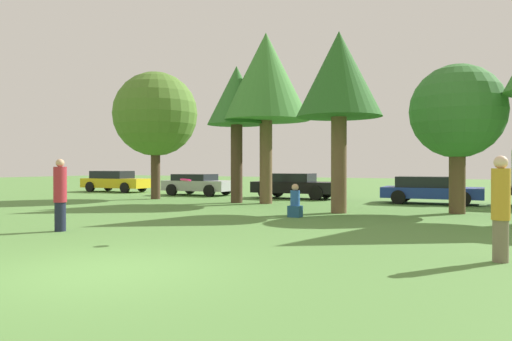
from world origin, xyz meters
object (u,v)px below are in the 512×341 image
bystander_sitting (295,203)px  parked_car_black (294,185)px  frisbee (186,180)px  tree_2 (266,78)px  tree_1 (237,99)px  tree_3 (339,77)px  person_catcher (501,207)px  tree_0 (155,115)px  tree_4 (457,113)px  parked_car_yellow (115,181)px  person_thrower (60,195)px  parked_car_silver (198,184)px  parked_car_blue (430,189)px

bystander_sitting → parked_car_black: 9.07m
frisbee → tree_2: bearing=107.9°
tree_1 → tree_3: (5.63, -2.36, 0.10)m
person_catcher → tree_1: tree_1 is taller
frisbee → tree_0: tree_0 is taller
person_catcher → tree_0: (-15.84, 9.63, 3.30)m
tree_1 → tree_4: (9.33, -0.60, -1.17)m
bystander_sitting → parked_car_yellow: parked_car_yellow is taller
tree_1 → tree_3: bearing=-22.8°
tree_4 → parked_car_black: (-8.22, 4.47, -2.83)m
tree_4 → person_catcher: bearing=-79.4°
tree_2 → parked_car_yellow: (-12.96, 3.93, -4.84)m
person_thrower → tree_1: 11.09m
frisbee → parked_car_black: (-3.59, 13.92, -0.66)m
tree_0 → tree_4: 14.23m
person_thrower → tree_3: bearing=54.6°
person_catcher → tree_3: tree_3 is taller
person_thrower → tree_1: (-0.99, 10.38, 3.76)m
tree_0 → parked_car_silver: bearing=89.1°
person_catcher → frisbee: 6.33m
tree_3 → parked_car_silver: bearing=149.5°
person_thrower → frisbee: size_ratio=7.42×
tree_4 → tree_0: bearing=176.8°
frisbee → tree_2: (-3.32, 10.29, 4.19)m
person_thrower → parked_car_yellow: (-12.57, 14.55, -0.24)m
parked_car_blue → tree_2: bearing=-155.3°
person_catcher → parked_car_blue: size_ratio=0.43×
parked_car_silver → frisbee: bearing=-58.7°
parked_car_silver → parked_car_blue: 12.57m
tree_4 → tree_3: bearing=-154.6°
frisbee → parked_car_yellow: (-16.28, 14.22, -0.65)m
person_thrower → person_catcher: size_ratio=1.00×
person_thrower → tree_4: (8.34, 9.78, 2.59)m
parked_car_silver → parked_car_yellow: bearing=173.5°
tree_3 → parked_car_black: 8.72m
tree_0 → parked_car_yellow: tree_0 is taller
tree_1 → tree_0: bearing=177.8°
person_thrower → parked_car_blue: bearing=58.8°
parked_car_black → frisbee: bearing=-78.8°
tree_2 → parked_car_silver: tree_2 is taller
tree_4 → parked_car_black: 9.78m
person_catcher → bystander_sitting: person_catcher is taller
parked_car_silver → bystander_sitting: bearing=-43.4°
bystander_sitting → frisbee: bearing=-91.5°
parked_car_yellow → tree_1: bearing=-23.0°
parked_car_yellow → tree_4: bearing=-16.0°
frisbee → tree_2: tree_2 is taller
tree_3 → parked_car_silver: 12.80m
person_catcher → parked_car_silver: bearing=-45.3°
person_thrower → parked_car_black: 14.26m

